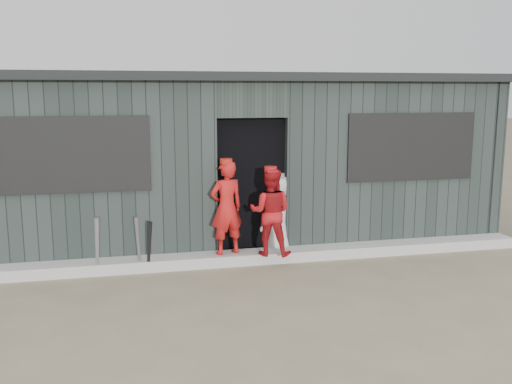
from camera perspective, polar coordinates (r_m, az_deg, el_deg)
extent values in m
plane|color=#6F644C|center=(6.40, 3.70, -11.63)|extent=(80.00, 80.00, 0.00)
cube|color=#A4A49E|center=(8.04, -0.03, -6.48)|extent=(8.00, 0.36, 0.15)
cone|color=gray|center=(7.59, -15.59, -5.32)|extent=(0.11, 0.20, 0.79)
cone|color=slate|center=(7.64, -11.68, -5.18)|extent=(0.12, 0.17, 0.76)
cone|color=black|center=(7.56, -10.65, -5.44)|extent=(0.11, 0.30, 0.73)
imported|color=#B41716|center=(7.77, -2.97, -1.57)|extent=(0.54, 0.42, 1.29)
imported|color=#A71418|center=(7.73, 1.45, -2.01)|extent=(0.71, 0.64, 1.19)
imported|color=#BDBDBD|center=(8.29, 2.28, -2.31)|extent=(0.68, 0.57, 1.18)
cube|color=black|center=(9.42, -2.33, 2.95)|extent=(7.60, 2.70, 2.20)
cube|color=#2A3230|center=(7.89, -16.66, 1.52)|extent=(3.50, 0.20, 2.50)
cube|color=#2B3331|center=(8.82, 13.96, 2.50)|extent=(3.50, 0.20, 2.50)
cube|color=#2B3430|center=(7.98, -0.49, 9.24)|extent=(1.00, 0.20, 0.50)
cube|color=#2B3330|center=(10.83, 18.44, 3.63)|extent=(0.20, 3.00, 2.50)
cube|color=#282F2C|center=(10.79, -3.71, 4.10)|extent=(8.00, 0.20, 2.50)
cube|color=black|center=(9.35, -2.39, 11.25)|extent=(8.30, 3.30, 0.12)
cube|color=black|center=(7.74, -17.93, 3.54)|extent=(2.00, 0.04, 1.00)
cube|color=black|center=(8.75, 15.28, 4.36)|extent=(2.00, 0.04, 1.00)
cube|color=black|center=(8.58, -2.86, 3.26)|extent=(0.21, 0.21, 0.87)
cube|color=black|center=(8.68, -0.84, 3.01)|extent=(0.20, 0.17, 0.76)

